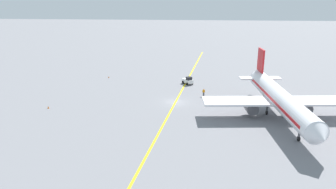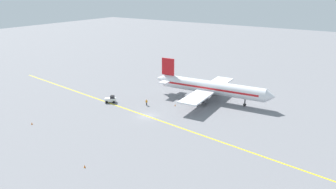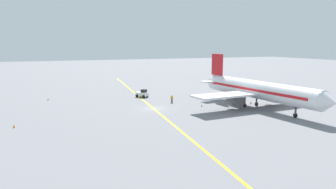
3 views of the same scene
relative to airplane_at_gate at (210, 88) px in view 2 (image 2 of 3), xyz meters
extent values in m
plane|color=slate|center=(19.55, -7.38, -3.71)|extent=(400.00, 400.00, 0.00)
cube|color=yellow|center=(19.55, -7.38, -3.71)|extent=(15.16, 119.14, 0.01)
cylinder|color=white|center=(-0.04, 0.44, 0.09)|extent=(6.09, 30.20, 3.60)
cone|color=white|center=(-1.39, 16.58, 0.09)|extent=(3.61, 2.68, 3.42)
cone|color=white|center=(1.34, -16.00, 0.39)|extent=(3.30, 3.24, 3.06)
cube|color=red|center=(-0.04, 0.44, 0.24)|extent=(5.88, 27.21, 0.50)
cube|color=white|center=(0.05, -0.56, -0.63)|extent=(28.34, 7.51, 0.36)
cylinder|color=#4C4C51|center=(-4.94, -0.97, -1.88)|extent=(2.46, 3.37, 2.20)
cylinder|color=#4C4C51|center=(5.03, -0.14, -1.88)|extent=(2.46, 3.37, 2.20)
cube|color=red|center=(1.13, -13.51, 4.39)|extent=(0.69, 4.02, 5.00)
cube|color=white|center=(1.09, -13.01, 0.49)|extent=(9.17, 3.14, 0.24)
cylinder|color=#4C4C51|center=(-0.84, 10.01, -2.31)|extent=(0.36, 0.36, 2.00)
cylinder|color=black|center=(-0.84, 10.01, -3.31)|extent=(0.35, 0.82, 0.80)
cylinder|color=#4C4C51|center=(-1.46, -1.69, -2.31)|extent=(0.36, 0.36, 2.00)
cylinder|color=black|center=(-1.46, -1.69, -3.31)|extent=(0.35, 0.82, 0.80)
cylinder|color=#4C4C51|center=(1.72, -1.42, -2.31)|extent=(0.36, 0.36, 2.00)
cylinder|color=black|center=(1.72, -1.42, -3.31)|extent=(0.35, 0.82, 0.80)
cube|color=white|center=(17.20, -21.84, -2.91)|extent=(3.00, 3.30, 0.90)
cube|color=black|center=(16.87, -21.40, -2.11)|extent=(1.68, 1.64, 0.70)
sphere|color=orange|center=(16.87, -21.40, -1.68)|extent=(0.16, 0.16, 0.16)
cylinder|color=black|center=(16.02, -21.50, -3.36)|extent=(0.62, 0.71, 0.70)
cylinder|color=black|center=(17.22, -20.61, -3.36)|extent=(0.62, 0.71, 0.70)
cylinder|color=black|center=(17.18, -23.07, -3.36)|extent=(0.62, 0.71, 0.70)
cylinder|color=black|center=(18.38, -22.17, -3.36)|extent=(0.62, 0.71, 0.70)
cylinder|color=#23232D|center=(13.35, -12.12, -3.28)|extent=(0.16, 0.16, 0.85)
cylinder|color=#23232D|center=(13.54, -12.19, -3.28)|extent=(0.16, 0.16, 0.85)
cube|color=orange|center=(13.45, -12.15, -2.56)|extent=(0.42, 0.34, 0.60)
cylinder|color=orange|center=(13.22, -12.06, -2.56)|extent=(0.10, 0.10, 0.55)
cylinder|color=orange|center=(13.67, -12.25, -2.56)|extent=(0.10, 0.10, 0.55)
sphere|color=#9E7051|center=(13.45, -12.15, -2.14)|extent=(0.22, 0.22, 0.22)
cone|color=orange|center=(9.55, -5.50, -3.43)|extent=(0.32, 0.32, 0.55)
cone|color=orange|center=(44.96, -1.65, -3.43)|extent=(0.32, 0.32, 0.55)
cone|color=orange|center=(-2.02, -4.32, -3.43)|extent=(0.32, 0.32, 0.55)
cone|color=orange|center=(38.69, -26.34, -3.43)|extent=(0.32, 0.32, 0.55)
camera|label=1|loc=(16.37, 58.47, 19.10)|focal=35.00mm
camera|label=2|loc=(78.90, 39.23, 26.79)|focal=35.00mm
camera|label=3|loc=(42.07, 53.54, 9.33)|focal=35.00mm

